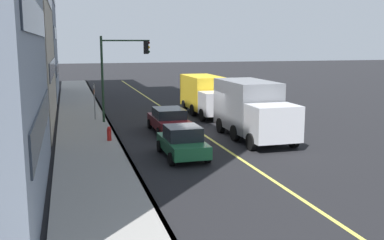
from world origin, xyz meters
TOP-DOWN VIEW (x-y plane):
  - ground at (0.00, 0.00)m, footprint 200.00×200.00m
  - sidewalk_slab at (0.00, 6.78)m, footprint 80.00×3.42m
  - curb_edge at (0.00, 5.15)m, footprint 80.00×0.16m
  - lane_stripe_center at (0.00, 0.00)m, footprint 80.00×0.16m
  - car_green at (-5.46, 2.56)m, footprint 3.93×1.92m
  - car_maroon at (0.72, 1.83)m, footprint 4.52×2.05m
  - truck_yellow at (6.66, -2.40)m, footprint 7.20×2.51m
  - truck_gray at (-2.28, -2.38)m, footprint 6.93×2.67m
  - traffic_light_mast at (4.64, 4.26)m, footprint 0.28×3.34m
  - street_sign_post at (5.84, 5.97)m, footprint 0.60×0.08m
  - fire_hydrant at (-1.41, 5.67)m, footprint 0.24×0.24m

SIDE VIEW (x-z plane):
  - ground at x=0.00m, z-range 0.00..0.00m
  - lane_stripe_center at x=0.00m, z-range 0.00..0.01m
  - sidewalk_slab at x=0.00m, z-range 0.00..0.15m
  - curb_edge at x=0.00m, z-range 0.00..0.15m
  - fire_hydrant at x=-1.41m, z-range 0.00..0.94m
  - car_green at x=-5.46m, z-range -0.01..1.53m
  - car_maroon at x=0.72m, z-range 0.02..1.52m
  - truck_yellow at x=6.66m, z-range 0.09..3.02m
  - street_sign_post at x=5.84m, z-range 0.24..2.91m
  - truck_gray at x=-2.28m, z-range 0.08..3.35m
  - traffic_light_mast at x=4.64m, z-range 1.05..6.96m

